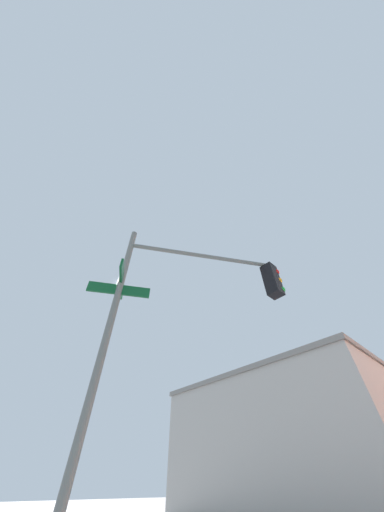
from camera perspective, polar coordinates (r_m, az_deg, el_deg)
traffic_signal_near at (r=4.49m, az=1.20°, el=-11.40°), size 2.19×3.47×5.82m
building_stucco at (r=32.03m, az=29.70°, el=-35.39°), size 18.12×24.84×8.76m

